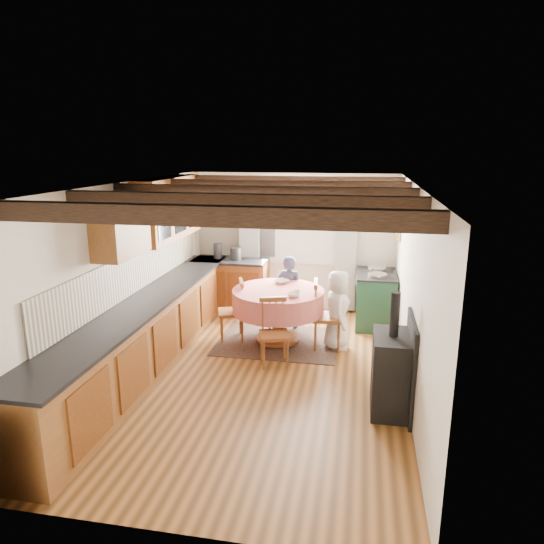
% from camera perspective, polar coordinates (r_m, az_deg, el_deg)
% --- Properties ---
extents(floor, '(3.60, 5.50, 0.00)m').
position_cam_1_polar(floor, '(6.44, -1.33, -11.74)').
color(floor, '#9F622C').
rests_on(floor, ground).
extents(ceiling, '(3.60, 5.50, 0.00)m').
position_cam_1_polar(ceiling, '(5.79, -1.46, 10.09)').
color(ceiling, white).
rests_on(ceiling, ground).
extents(wall_back, '(3.60, 0.00, 2.40)m').
position_cam_1_polar(wall_back, '(8.64, 2.36, 3.48)').
color(wall_back, silver).
rests_on(wall_back, ground).
extents(wall_front, '(3.60, 0.00, 2.40)m').
position_cam_1_polar(wall_front, '(3.54, -10.82, -13.36)').
color(wall_front, silver).
rests_on(wall_front, ground).
extents(wall_left, '(0.00, 5.50, 2.40)m').
position_cam_1_polar(wall_left, '(6.60, -16.87, -0.57)').
color(wall_left, silver).
rests_on(wall_left, ground).
extents(wall_right, '(0.00, 5.50, 2.40)m').
position_cam_1_polar(wall_right, '(5.92, 15.95, -2.21)').
color(wall_right, silver).
rests_on(wall_right, ground).
extents(beam_a, '(3.60, 0.16, 0.16)m').
position_cam_1_polar(beam_a, '(3.88, -7.60, 6.52)').
color(beam_a, '#3B2719').
rests_on(beam_a, ceiling).
extents(beam_b, '(3.60, 0.16, 0.16)m').
position_cam_1_polar(beam_b, '(4.83, -3.93, 8.14)').
color(beam_b, '#3B2719').
rests_on(beam_b, ceiling).
extents(beam_c, '(3.60, 0.16, 0.16)m').
position_cam_1_polar(beam_c, '(5.80, -1.46, 9.21)').
color(beam_c, '#3B2719').
rests_on(beam_c, ceiling).
extents(beam_d, '(3.60, 0.16, 0.16)m').
position_cam_1_polar(beam_d, '(6.78, 0.31, 9.96)').
color(beam_d, '#3B2719').
rests_on(beam_d, ceiling).
extents(beam_e, '(3.60, 0.16, 0.16)m').
position_cam_1_polar(beam_e, '(7.76, 1.64, 10.51)').
color(beam_e, '#3B2719').
rests_on(beam_e, ceiling).
extents(splash_left, '(0.02, 4.50, 0.55)m').
position_cam_1_polar(splash_left, '(6.85, -15.59, 0.06)').
color(splash_left, beige).
rests_on(splash_left, wall_left).
extents(splash_back, '(1.40, 0.02, 0.55)m').
position_cam_1_polar(splash_back, '(8.82, -4.12, 3.67)').
color(splash_back, beige).
rests_on(splash_back, wall_back).
extents(base_cabinet_left, '(0.60, 5.30, 0.88)m').
position_cam_1_polar(base_cabinet_left, '(6.70, -14.09, -6.98)').
color(base_cabinet_left, brown).
rests_on(base_cabinet_left, floor).
extents(base_cabinet_back, '(1.30, 0.60, 0.88)m').
position_cam_1_polar(base_cabinet_back, '(8.74, -4.80, -1.56)').
color(base_cabinet_back, brown).
rests_on(base_cabinet_back, floor).
extents(worktop_left, '(0.64, 5.30, 0.04)m').
position_cam_1_polar(worktop_left, '(6.55, -14.18, -3.24)').
color(worktop_left, black).
rests_on(worktop_left, base_cabinet_left).
extents(worktop_back, '(1.30, 0.64, 0.04)m').
position_cam_1_polar(worktop_back, '(8.61, -4.90, 1.35)').
color(worktop_back, black).
rests_on(worktop_back, base_cabinet_back).
extents(wall_cabinet_glass, '(0.34, 1.80, 0.90)m').
position_cam_1_polar(wall_cabinet_glass, '(7.47, -11.92, 7.28)').
color(wall_cabinet_glass, brown).
rests_on(wall_cabinet_glass, wall_left).
extents(wall_cabinet_solid, '(0.34, 0.90, 0.70)m').
position_cam_1_polar(wall_cabinet_solid, '(6.12, -17.19, 4.98)').
color(wall_cabinet_solid, brown).
rests_on(wall_cabinet_solid, wall_left).
extents(window_frame, '(1.34, 0.03, 1.54)m').
position_cam_1_polar(window_frame, '(8.55, 3.04, 6.07)').
color(window_frame, white).
rests_on(window_frame, wall_back).
extents(window_pane, '(1.20, 0.01, 1.40)m').
position_cam_1_polar(window_pane, '(8.55, 3.04, 6.07)').
color(window_pane, white).
rests_on(window_pane, wall_back).
extents(curtain_left, '(0.35, 0.10, 2.10)m').
position_cam_1_polar(curtain_left, '(8.70, -2.64, 2.88)').
color(curtain_left, '#A2A2A2').
rests_on(curtain_left, wall_back).
extents(curtain_right, '(0.35, 0.10, 2.10)m').
position_cam_1_polar(curtain_right, '(8.49, 8.62, 2.43)').
color(curtain_right, '#A2A2A2').
rests_on(curtain_right, wall_back).
extents(curtain_rod, '(2.00, 0.03, 0.03)m').
position_cam_1_polar(curtain_rod, '(8.40, 3.02, 10.04)').
color(curtain_rod, black).
rests_on(curtain_rod, wall_back).
extents(wall_picture, '(0.04, 0.50, 0.60)m').
position_cam_1_polar(wall_picture, '(8.05, 14.55, 5.84)').
color(wall_picture, gold).
rests_on(wall_picture, wall_right).
extents(wall_plate, '(0.30, 0.02, 0.30)m').
position_cam_1_polar(wall_plate, '(8.45, 9.47, 6.48)').
color(wall_plate, silver).
rests_on(wall_plate, wall_back).
extents(rug, '(1.77, 1.38, 0.01)m').
position_cam_1_polar(rug, '(7.40, 0.71, -8.07)').
color(rug, black).
rests_on(rug, floor).
extents(dining_table, '(1.34, 1.34, 0.81)m').
position_cam_1_polar(dining_table, '(7.26, 0.71, -5.16)').
color(dining_table, '#CB5C56').
rests_on(dining_table, floor).
extents(chair_near, '(0.49, 0.50, 0.90)m').
position_cam_1_polar(chair_near, '(6.52, 0.27, -7.06)').
color(chair_near, brown).
rests_on(chair_near, floor).
extents(chair_left, '(0.52, 0.51, 0.92)m').
position_cam_1_polar(chair_left, '(7.38, -4.79, -4.44)').
color(chair_left, brown).
rests_on(chair_left, floor).
extents(chair_right, '(0.48, 0.47, 1.00)m').
position_cam_1_polar(chair_right, '(7.08, 6.45, -4.96)').
color(chair_right, brown).
rests_on(chair_right, floor).
extents(aga_range, '(0.62, 0.96, 0.89)m').
position_cam_1_polar(aga_range, '(8.13, 11.97, -3.03)').
color(aga_range, '#183C26').
rests_on(aga_range, floor).
extents(cast_iron_stove, '(0.41, 0.68, 1.36)m').
position_cam_1_polar(cast_iron_stove, '(5.51, 13.82, -9.08)').
color(cast_iron_stove, black).
rests_on(cast_iron_stove, floor).
extents(child_far, '(0.48, 0.37, 1.18)m').
position_cam_1_polar(child_far, '(7.79, 2.01, -2.35)').
color(child_far, '#373D5A').
rests_on(child_far, floor).
extents(child_right, '(0.45, 0.61, 1.15)m').
position_cam_1_polar(child_right, '(7.07, 7.61, -4.39)').
color(child_right, silver).
rests_on(child_right, floor).
extents(bowl_a, '(0.30, 0.30, 0.05)m').
position_cam_1_polar(bowl_a, '(7.48, 1.08, -1.11)').
color(bowl_a, silver).
rests_on(bowl_a, dining_table).
extents(bowl_b, '(0.23, 0.23, 0.06)m').
position_cam_1_polar(bowl_b, '(6.80, 2.52, -2.69)').
color(bowl_b, silver).
rests_on(bowl_b, dining_table).
extents(cup, '(0.14, 0.14, 0.09)m').
position_cam_1_polar(cup, '(6.84, 2.86, -2.45)').
color(cup, silver).
rests_on(cup, dining_table).
extents(canister_tall, '(0.15, 0.15, 0.26)m').
position_cam_1_polar(canister_tall, '(8.68, -6.33, 2.45)').
color(canister_tall, '#262628').
rests_on(canister_tall, worktop_back).
extents(canister_wide, '(0.19, 0.19, 0.21)m').
position_cam_1_polar(canister_wide, '(8.55, -4.24, 2.14)').
color(canister_wide, '#262628').
rests_on(canister_wide, worktop_back).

